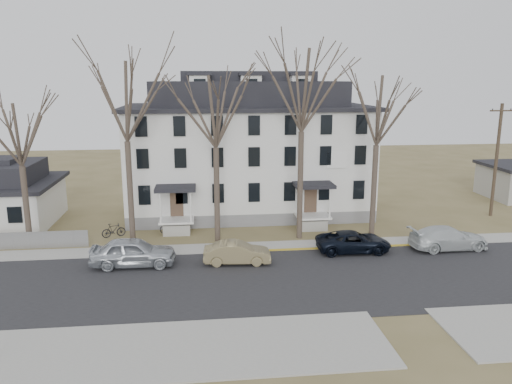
{
  "coord_description": "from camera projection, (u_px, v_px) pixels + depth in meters",
  "views": [
    {
      "loc": [
        -6.08,
        -24.71,
        11.4
      ],
      "look_at": [
        -2.29,
        9.0,
        3.73
      ],
      "focal_mm": 35.0,
      "sensor_mm": 36.0,
      "label": 1
    }
  ],
  "objects": [
    {
      "name": "tree_mid_left",
      "position": [
        215.0,
        106.0,
        33.96
      ],
      "size": [
        7.8,
        7.8,
        12.74
      ],
      "color": "#473B31",
      "rests_on": "ground"
    },
    {
      "name": "bicycle_right",
      "position": [
        114.0,
        231.0,
        36.69
      ],
      "size": [
        1.8,
        1.05,
        1.04
      ],
      "primitive_type": "imported",
      "rotation": [
        0.0,
        0.0,
        1.91
      ],
      "color": "black",
      "rests_on": "ground"
    },
    {
      "name": "small_house",
      "position": [
        1.0,
        197.0,
        39.74
      ],
      "size": [
        8.7,
        8.7,
        5.0
      ],
      "color": "silver",
      "rests_on": "ground"
    },
    {
      "name": "car_silver",
      "position": [
        133.0,
        253.0,
        30.96
      ],
      "size": [
        5.24,
        2.14,
        1.78
      ],
      "primitive_type": "imported",
      "rotation": [
        0.0,
        0.0,
        1.56
      ],
      "color": "#B1B7BE",
      "rests_on": "ground"
    },
    {
      "name": "utility_pole_far",
      "position": [
        496.0,
        159.0,
        41.63
      ],
      "size": [
        2.0,
        0.28,
        9.5
      ],
      "color": "#3D3023",
      "rests_on": "ground"
    },
    {
      "name": "near_sidewalk_left",
      "position": [
        160.0,
        351.0,
        21.41
      ],
      "size": [
        20.0,
        5.0,
        0.08
      ],
      "primitive_type": "cube",
      "color": "#A09F97",
      "rests_on": "ground"
    },
    {
      "name": "ground",
      "position": [
        316.0,
        294.0,
        27.13
      ],
      "size": [
        120.0,
        120.0,
        0.0
      ],
      "primitive_type": "plane",
      "color": "olive",
      "rests_on": "ground"
    },
    {
      "name": "tree_far_left",
      "position": [
        125.0,
        96.0,
        33.15
      ],
      "size": [
        8.4,
        8.4,
        13.72
      ],
      "color": "#473B31",
      "rests_on": "ground"
    },
    {
      "name": "tree_mid_right",
      "position": [
        378.0,
        105.0,
        35.21
      ],
      "size": [
        7.8,
        7.8,
        12.74
      ],
      "color": "#473B31",
      "rests_on": "ground"
    },
    {
      "name": "yellow_curb",
      "position": [
        363.0,
        248.0,
        34.55
      ],
      "size": [
        14.0,
        0.25,
        0.06
      ],
      "primitive_type": "cube",
      "color": "gold",
      "rests_on": "ground"
    },
    {
      "name": "boarding_house",
      "position": [
        248.0,
        151.0,
        43.13
      ],
      "size": [
        20.8,
        12.36,
        12.05
      ],
      "color": "slate",
      "rests_on": "ground"
    },
    {
      "name": "main_road",
      "position": [
        308.0,
        280.0,
        29.07
      ],
      "size": [
        120.0,
        10.0,
        0.04
      ],
      "primitive_type": "cube",
      "color": "#27272A",
      "rests_on": "ground"
    },
    {
      "name": "tree_center",
      "position": [
        302.0,
        84.0,
        34.29
      ],
      "size": [
        9.0,
        9.0,
        14.7
      ],
      "color": "#473B31",
      "rests_on": "ground"
    },
    {
      "name": "tree_bungalow",
      "position": [
        18.0,
        130.0,
        32.88
      ],
      "size": [
        6.6,
        6.6,
        10.78
      ],
      "color": "#473B31",
      "rests_on": "ground"
    },
    {
      "name": "car_navy",
      "position": [
        353.0,
        242.0,
        33.58
      ],
      "size": [
        5.03,
        2.39,
        1.39
      ],
      "primitive_type": "imported",
      "rotation": [
        0.0,
        0.0,
        1.55
      ],
      "color": "black",
      "rests_on": "ground"
    },
    {
      "name": "bicycle_left",
      "position": [
        171.0,
        228.0,
        37.56
      ],
      "size": [
        1.78,
        0.77,
        0.91
      ],
      "primitive_type": "imported",
      "rotation": [
        0.0,
        0.0,
        1.47
      ],
      "color": "black",
      "rests_on": "ground"
    },
    {
      "name": "far_sidewalk",
      "position": [
        290.0,
        246.0,
        34.88
      ],
      "size": [
        120.0,
        2.0,
        0.08
      ],
      "primitive_type": "cube",
      "color": "#A09F97",
      "rests_on": "ground"
    },
    {
      "name": "car_white",
      "position": [
        448.0,
        238.0,
        34.09
      ],
      "size": [
        5.44,
        2.4,
        1.55
      ],
      "primitive_type": "imported",
      "rotation": [
        0.0,
        0.0,
        1.61
      ],
      "color": "silver",
      "rests_on": "ground"
    },
    {
      "name": "car_tan",
      "position": [
        237.0,
        253.0,
        31.41
      ],
      "size": [
        4.32,
        1.77,
        1.39
      ],
      "primitive_type": "imported",
      "rotation": [
        0.0,
        0.0,
        1.5
      ],
      "color": "olive",
      "rests_on": "ground"
    }
  ]
}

